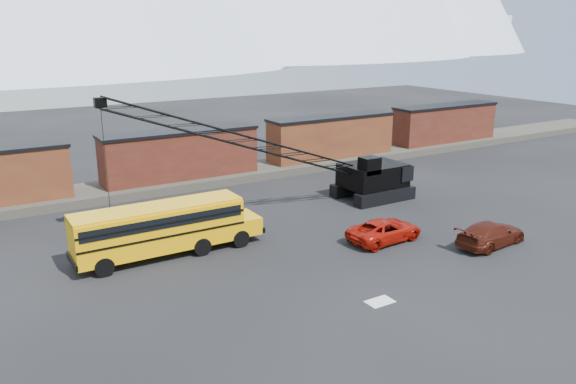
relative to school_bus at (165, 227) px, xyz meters
The scene contains 10 objects.
ground 10.07m from the school_bus, 48.23° to the right, with size 160.00×160.00×0.00m, color black.
gravel_berm 16.10m from the school_bus, 65.69° to the left, with size 120.00×5.00×0.70m, color #49453C.
boxcar_mid 16.06m from the school_bus, 65.69° to the left, with size 13.70×3.10×4.17m.
boxcar_east_near 26.93m from the school_bus, 32.88° to the left, with size 13.70×3.10×4.17m.
boxcar_east_far 41.28m from the school_bus, 20.73° to the left, with size 13.70×3.10×4.17m.
snow_patch 13.54m from the school_bus, 58.06° to the right, with size 1.40×0.90×0.02m, color silver.
school_bus is the anchor object (origin of this frame).
red_pickup 13.84m from the school_bus, 21.34° to the right, with size 2.40×5.20×1.44m, color #A31207.
maroon_suv 20.24m from the school_bus, 26.66° to the right, with size 2.14×5.27×1.53m, color #40140B.
crawler_crane 10.37m from the school_bus, 19.77° to the left, with size 23.90×4.20×9.46m.
Camera 1 is at (-16.68, -23.38, 13.18)m, focal length 35.00 mm.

